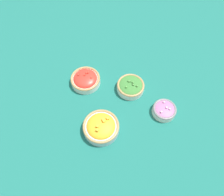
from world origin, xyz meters
TOP-DOWN VIEW (x-y plane):
  - ground_plane at (0.00, 0.00)m, footprint 3.00×3.00m
  - bowl_broccoli at (0.11, 0.04)m, footprint 0.14×0.14m
  - bowl_squash at (-0.09, -0.12)m, footprint 0.16×0.16m
  - bowl_cherry_tomatoes at (-0.09, 0.15)m, footprint 0.15×0.15m
  - bowl_red_onion at (0.21, -0.14)m, footprint 0.11×0.11m

SIDE VIEW (x-z plane):
  - ground_plane at x=0.00m, z-range 0.00..0.00m
  - bowl_red_onion at x=0.21m, z-range 0.00..0.05m
  - bowl_broccoli at x=0.11m, z-range 0.00..0.05m
  - bowl_cherry_tomatoes at x=-0.09m, z-range 0.00..0.06m
  - bowl_squash at x=-0.09m, z-range -0.01..0.07m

